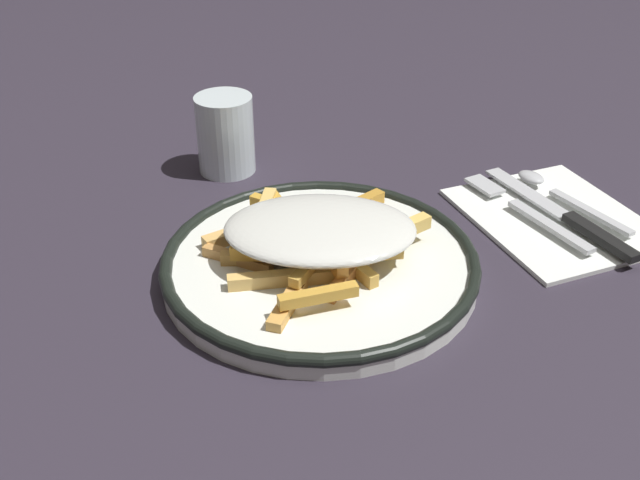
# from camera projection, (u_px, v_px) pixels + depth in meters

# --- Properties ---
(ground_plane) EXTENTS (2.60, 2.60, 0.00)m
(ground_plane) POSITION_uv_depth(u_px,v_px,m) (320.00, 274.00, 0.69)
(ground_plane) COLOR #2F2935
(plate) EXTENTS (0.29, 0.29, 0.02)m
(plate) POSITION_uv_depth(u_px,v_px,m) (320.00, 263.00, 0.68)
(plate) COLOR white
(plate) RESTS_ON ground_plane
(fries_heap) EXTENTS (0.21, 0.20, 0.04)m
(fries_heap) POSITION_uv_depth(u_px,v_px,m) (322.00, 234.00, 0.67)
(fries_heap) COLOR gold
(fries_heap) RESTS_ON plate
(napkin) EXTENTS (0.17, 0.20, 0.01)m
(napkin) POSITION_uv_depth(u_px,v_px,m) (555.00, 216.00, 0.77)
(napkin) COLOR white
(napkin) RESTS_ON ground_plane
(fork) EXTENTS (0.03, 0.18, 0.01)m
(fork) POSITION_uv_depth(u_px,v_px,m) (526.00, 211.00, 0.77)
(fork) COLOR silver
(fork) RESTS_ON napkin
(knife) EXTENTS (0.03, 0.21, 0.01)m
(knife) POSITION_uv_depth(u_px,v_px,m) (570.00, 218.00, 0.75)
(knife) COLOR black
(knife) RESTS_ON napkin
(spoon) EXTENTS (0.04, 0.15, 0.01)m
(spoon) POSITION_uv_depth(u_px,v_px,m) (553.00, 190.00, 0.80)
(spoon) COLOR silver
(spoon) RESTS_ON napkin
(water_glass) EXTENTS (0.07, 0.07, 0.09)m
(water_glass) POSITION_uv_depth(u_px,v_px,m) (225.00, 134.00, 0.85)
(water_glass) COLOR silver
(water_glass) RESTS_ON ground_plane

